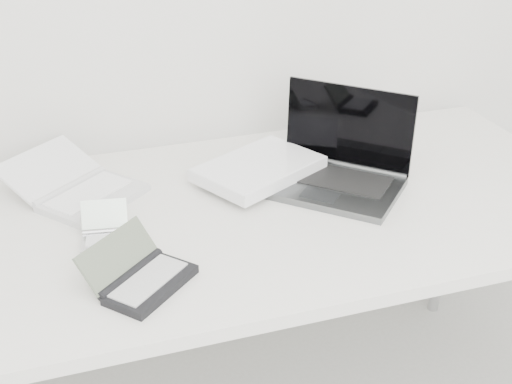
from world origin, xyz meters
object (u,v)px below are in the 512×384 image
object	(u,v)px
netbook_open_white	(80,189)
palmtop_charcoal	(142,277)
desk	(263,223)
laptop_large	(299,169)

from	to	relation	value
netbook_open_white	palmtop_charcoal	world-z (taller)	palmtop_charcoal
desk	palmtop_charcoal	distance (m)	0.40
desk	palmtop_charcoal	bearing A→B (deg)	-144.94
laptop_large	palmtop_charcoal	size ratio (longest dim) A/B	2.23
netbook_open_white	palmtop_charcoal	xyz separation A→B (m)	(0.07, -0.40, -0.00)
netbook_open_white	laptop_large	bearing A→B (deg)	-49.12
laptop_large	netbook_open_white	bearing A→B (deg)	-146.19
desk	palmtop_charcoal	world-z (taller)	palmtop_charcoal
desk	laptop_large	bearing A→B (deg)	35.14
desk	netbook_open_white	size ratio (longest dim) A/B	4.37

